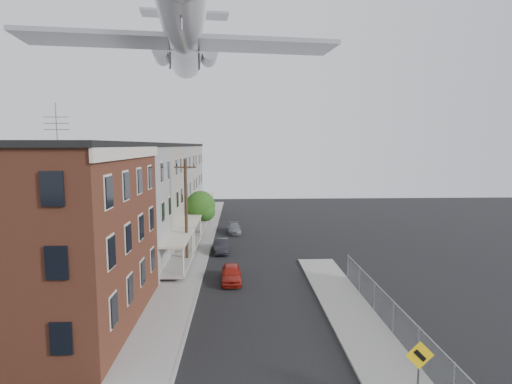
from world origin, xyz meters
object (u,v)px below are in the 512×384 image
car_mid (221,246)px  warning_sign (419,364)px  car_far (234,228)px  car_near (231,274)px  street_tree (202,207)px  airplane (184,36)px  utility_pole (186,211)px

car_mid → warning_sign: bearing=-73.2°
car_far → car_mid: bearing=-99.9°
warning_sign → car_mid: size_ratio=0.75×
car_near → car_mid: car_near is taller
street_tree → car_mid: size_ratio=1.39×
warning_sign → airplane: (-11.36, 21.14, 17.37)m
car_far → car_near: bearing=-92.2°
car_mid → airplane: airplane is taller
car_near → airplane: 20.07m
car_mid → car_far: size_ratio=1.00×
car_far → airplane: (-3.96, -10.28, 18.72)m
car_near → car_far: 16.64m
warning_sign → car_far: size_ratio=0.75×
warning_sign → utility_pole: bearing=120.5°
utility_pole → airplane: size_ratio=0.32×
warning_sign → car_far: warning_sign is taller
utility_pole → car_near: bearing=-48.2°
utility_pole → car_mid: utility_pole is taller
utility_pole → street_tree: bearing=88.1°
airplane → car_near: bearing=-58.1°
car_near → airplane: (-3.96, 6.36, 18.62)m
warning_sign → street_tree: 30.96m
car_far → airplane: airplane is taller
car_mid → airplane: bearing=-148.3°
street_tree → warning_sign: bearing=-69.4°
car_mid → car_far: bearing=78.9°
car_mid → car_near: bearing=-85.8°
car_near → warning_sign: bearing=-65.5°
warning_sign → utility_pole: 22.25m
car_near → car_far: size_ratio=1.00×
warning_sign → car_mid: (-8.51, 23.14, -1.27)m
utility_pole → car_far: size_ratio=2.41×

